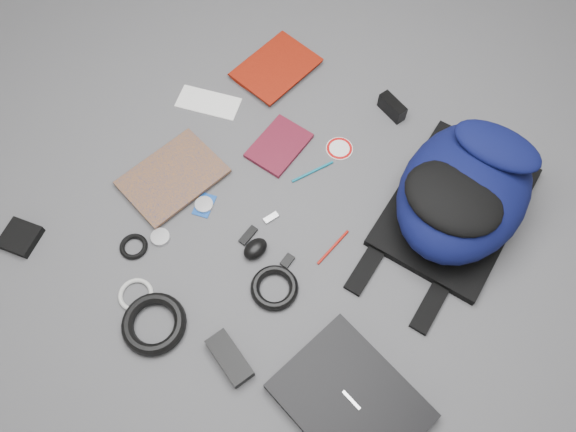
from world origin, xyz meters
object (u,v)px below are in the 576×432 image
Objects in this scene: laptop at (351,401)px; textbook_red at (255,53)px; power_brick at (230,358)px; dvd_case at (279,146)px; mouse at (255,249)px; compact_camera at (392,107)px; backpack at (464,190)px; pouch at (20,237)px; comic_book at (152,156)px.

textbook_red is at bearing 150.61° from laptop.
textbook_red is 1.01m from power_brick.
mouse is (0.16, -0.31, 0.01)m from dvd_case.
power_brick reaches higher than textbook_red.
backpack is at bearing -12.37° from compact_camera.
power_brick is at bearing -67.99° from compact_camera.
backpack reaches higher than mouse.
compact_camera is (0.20, 0.32, 0.02)m from dvd_case.
compact_camera is (-0.40, 0.80, 0.01)m from laptop.
laptop is at bearing -88.76° from backpack.
pouch is at bearing -120.96° from dvd_case.
textbook_red is 3.47× the size of mouse.
backpack is 5.45× the size of compact_camera.
textbook_red is 1.39× the size of dvd_case.
mouse is at bearing -134.09° from backpack.
pouch is (-0.10, -0.92, -0.00)m from textbook_red.
backpack is 1.85× the size of comic_book.
textbook_red is (-0.89, 0.73, -0.00)m from laptop.
textbook_red is 1.85× the size of power_brick.
mouse is at bearing 3.18° from comic_book.
dvd_case is at bearing 133.35° from power_brick.
laptop is at bearing 34.69° from power_brick.
dvd_case is at bearing 60.73° from pouch.
pouch is at bearing -90.57° from textbook_red.
dvd_case is at bearing -106.42° from compact_camera.
mouse reaches higher than dvd_case.
laptop is 0.32m from power_brick.
backpack reaches higher than power_brick.
laptop is at bearing -4.56° from comic_book.
compact_camera reaches higher than pouch.
compact_camera is (0.48, 0.58, 0.02)m from comic_book.
comic_book is at bearing 175.76° from laptop.
compact_camera reaches higher than laptop.
mouse is at bearing 34.20° from pouch.
mouse is 0.53× the size of power_brick.
dvd_case is at bearing 125.92° from mouse.
compact_camera reaches higher than power_brick.
comic_book is 0.39m from dvd_case.
dvd_case is 1.93× the size of compact_camera.
textbook_red is 0.37m from dvd_case.
laptop is 1.84× the size of dvd_case.
mouse reaches higher than laptop.
comic_book is (-0.81, -0.41, -0.10)m from backpack.
power_brick is 1.47× the size of pouch.
backpack is 0.77m from power_brick.
compact_camera is at bearing 126.25° from laptop.
pouch is (-0.55, -0.37, -0.01)m from mouse.
mouse is (0.45, -0.55, 0.01)m from textbook_red.
pouch is at bearing -142.90° from backpack.
backpack reaches higher than compact_camera.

